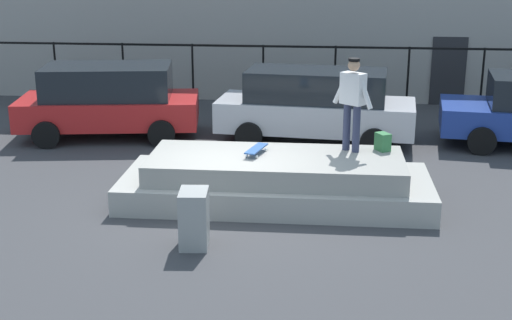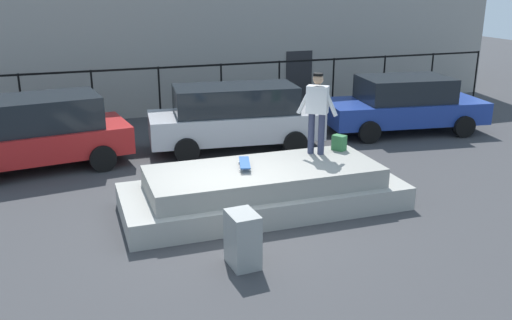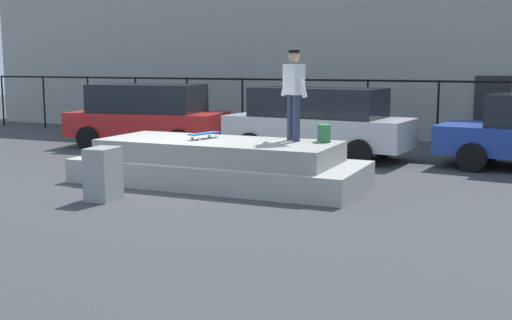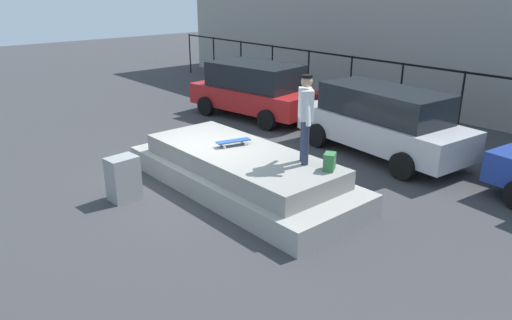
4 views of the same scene
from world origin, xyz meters
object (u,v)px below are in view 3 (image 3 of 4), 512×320
Objects in this scene: backpack at (324,133)px; utility_box at (103,174)px; skateboarder at (294,88)px; car_red_hatchback_near at (148,114)px; car_silver_hatchback_mid at (317,121)px; skateboard at (204,134)px.

backpack reaches higher than utility_box.
car_red_hatchback_near is at bearing 147.34° from skateboarder.
skateboarder reaches higher than utility_box.
car_red_hatchback_near is at bearing 112.51° from utility_box.
skateboard is at bearing -104.44° from car_silver_hatchback_mid.
car_silver_hatchback_mid is at bearing 75.56° from skateboard.
utility_box is (-2.51, -2.67, -1.42)m from skateboarder.
skateboard is 4.15m from car_silver_hatchback_mid.
skateboarder is 1.90× the size of utility_box.
backpack reaches higher than skateboard.
utility_box is at bearing -108.71° from skateboard.
skateboarder reaches higher than car_red_hatchback_near.
skateboarder reaches higher than skateboard.
car_red_hatchback_near is 4.96× the size of utility_box.
utility_box is at bearing -78.76° from backpack.
utility_box is at bearing -62.97° from car_red_hatchback_near.
skateboarder is 0.36× the size of car_silver_hatchback_mid.
car_red_hatchback_near is 5.05m from car_silver_hatchback_mid.
skateboard is at bearing 66.77° from utility_box.
car_red_hatchback_near is (-5.76, 3.69, -0.94)m from skateboarder.
car_red_hatchback_near is at bearing -149.87° from backpack.
car_red_hatchback_near reaches higher than backpack.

